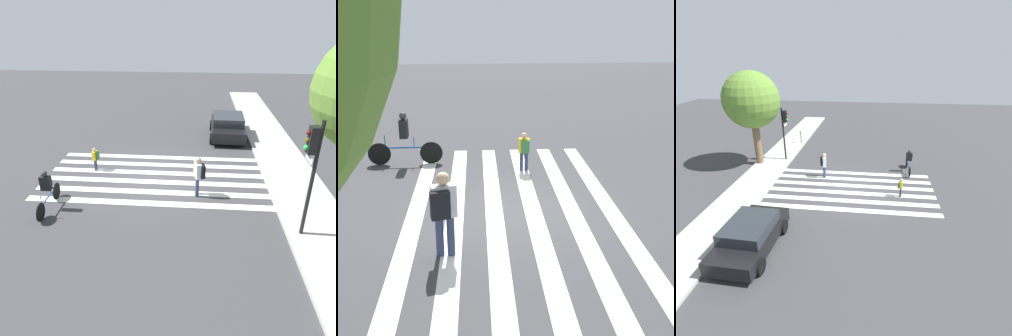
% 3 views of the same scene
% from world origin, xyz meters
% --- Properties ---
extents(ground_plane, '(60.00, 60.00, 0.00)m').
position_xyz_m(ground_plane, '(0.00, 0.00, 0.00)').
color(ground_plane, '#38383A').
extents(sidewalk_curb, '(36.00, 2.50, 0.14)m').
position_xyz_m(sidewalk_curb, '(0.00, 6.25, 0.07)').
color(sidewalk_curb, '#9E9E99').
rests_on(sidewalk_curb, ground_plane).
extents(crosswalk_stripes, '(5.04, 10.00, 0.01)m').
position_xyz_m(crosswalk_stripes, '(0.00, 0.00, 0.00)').
color(crosswalk_stripes, silver).
rests_on(crosswalk_stripes, ground_plane).
extents(traffic_light, '(0.60, 0.50, 4.10)m').
position_xyz_m(traffic_light, '(4.02, 5.34, 2.87)').
color(traffic_light, black).
rests_on(traffic_light, ground_plane).
extents(parking_meter, '(0.15, 0.15, 1.32)m').
position_xyz_m(parking_meter, '(7.91, 5.31, 0.98)').
color(parking_meter, black).
rests_on(parking_meter, ground_plane).
extents(street_tree, '(3.87, 3.87, 6.69)m').
position_xyz_m(street_tree, '(3.18, 7.21, 4.71)').
color(street_tree, brown).
rests_on(street_tree, ground_plane).
extents(pedestrian_adult_tall_backpack, '(0.52, 0.48, 1.72)m').
position_xyz_m(pedestrian_adult_tall_backpack, '(1.50, 1.99, 1.01)').
color(pedestrian_adult_tall_backpack, navy).
rests_on(pedestrian_adult_tall_backpack, ground_plane).
extents(pedestrian_child_with_backpack, '(0.34, 0.30, 1.15)m').
position_xyz_m(pedestrian_child_with_backpack, '(-0.54, -2.89, 0.67)').
color(pedestrian_child_with_backpack, navy).
rests_on(pedestrian_child_with_backpack, ground_plane).
extents(cyclist_near_curb, '(2.26, 0.41, 1.63)m').
position_xyz_m(cyclist_near_curb, '(3.04, -3.72, 0.87)').
color(cyclist_near_curb, black).
rests_on(cyclist_near_curb, ground_plane).
extents(car_parked_silver_sedan, '(4.09, 2.21, 1.38)m').
position_xyz_m(car_parked_silver_sedan, '(-5.77, 3.77, 0.71)').
color(car_parked_silver_sedan, black).
rests_on(car_parked_silver_sedan, ground_plane).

